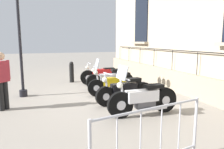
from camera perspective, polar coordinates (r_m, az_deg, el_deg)
The scene contains 10 objects.
ground_plane at distance 8.10m, azimuth 1.99°, elevation -5.49°, with size 60.00×60.00×0.00m, color gray.
motorcycle_red at distance 10.05m, azimuth -2.55°, elevation -0.08°, with size 2.13×0.70×1.02m.
motorcycle_silver at distance 8.99m, azimuth -0.52°, elevation -1.35°, with size 2.07×0.66×1.03m.
motorcycle_yellow at distance 7.97m, azimuth 0.80°, elevation -2.53°, with size 2.12×0.56×1.39m.
motorcycle_black at distance 6.96m, azimuth 3.52°, elevation -4.46°, with size 2.08×0.61×1.04m.
motorcycle_white at distance 5.90m, azimuth 8.32°, elevation -6.50°, with size 2.10×0.68×1.40m.
lamppost at distance 8.32m, azimuth -23.80°, elevation 12.79°, with size 0.30×1.00×3.84m.
crowd_barrier at distance 3.46m, azimuth 10.46°, elevation -16.16°, with size 2.07×0.43×1.05m.
bollard at distance 10.66m, azimuth -10.80°, elevation 0.71°, with size 0.22×0.22×1.03m.
pedestrian_standing at distance 6.94m, azimuth -27.43°, elevation -0.77°, with size 0.41×0.41×1.71m.
Camera 1 is at (2.90, 7.28, 2.03)m, focal length 34.03 mm.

